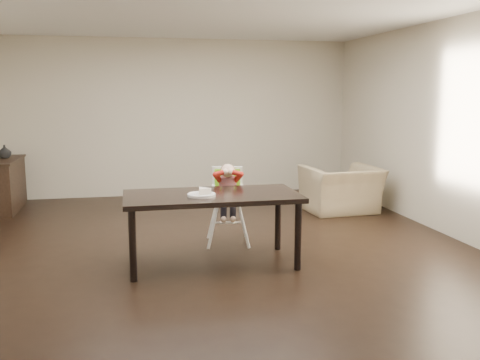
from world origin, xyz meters
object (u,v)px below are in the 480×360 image
Objects in this scene: sideboard at (5,185)px; high_chair at (228,187)px; dining_table at (212,201)px; armchair at (341,182)px.

high_chair is at bearing -39.24° from sideboard.
armchair is (2.29, 2.06, -0.21)m from dining_table.
high_chair is at bearing 67.95° from dining_table.
armchair reaches higher than dining_table.
sideboard is (-4.98, 1.15, -0.06)m from armchair.
high_chair reaches higher than sideboard.
dining_table is 1.43× the size of sideboard.
sideboard is (-2.69, 3.21, -0.27)m from dining_table.
armchair is (1.98, 1.30, -0.22)m from high_chair.
dining_table is at bearing 37.56° from armchair.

